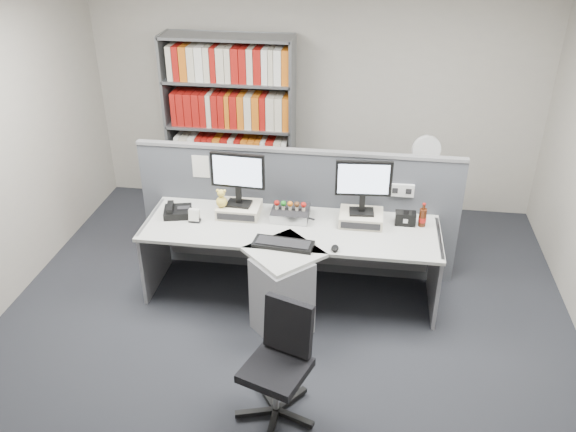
% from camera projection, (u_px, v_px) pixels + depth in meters
% --- Properties ---
extents(ground, '(5.50, 5.50, 0.00)m').
position_uv_depth(ground, '(277.00, 353.00, 4.87)').
color(ground, '#292B31').
rests_on(ground, ground).
extents(room_shell, '(5.04, 5.54, 2.72)m').
position_uv_depth(room_shell, '(274.00, 149.00, 4.01)').
color(room_shell, '#ADA79A').
rests_on(room_shell, ground).
extents(partition, '(3.00, 0.08, 1.27)m').
position_uv_depth(partition, '(297.00, 211.00, 5.64)').
color(partition, '#4D5057').
rests_on(partition, ground).
extents(desk, '(2.60, 1.20, 0.72)m').
position_uv_depth(desk, '(287.00, 266.00, 5.17)').
color(desk, '#B8B9B2').
rests_on(desk, ground).
extents(monitor_riser_left, '(0.38, 0.31, 0.10)m').
position_uv_depth(monitor_riser_left, '(239.00, 210.00, 5.41)').
color(monitor_riser_left, beige).
rests_on(monitor_riser_left, desk).
extents(monitor_riser_right, '(0.38, 0.31, 0.10)m').
position_uv_depth(monitor_riser_right, '(361.00, 218.00, 5.27)').
color(monitor_riser_right, beige).
rests_on(monitor_riser_right, desk).
extents(monitor_left, '(0.49, 0.17, 0.50)m').
position_uv_depth(monitor_left, '(238.00, 175.00, 5.25)').
color(monitor_left, black).
rests_on(monitor_left, monitor_riser_left).
extents(monitor_right, '(0.48, 0.17, 0.49)m').
position_uv_depth(monitor_right, '(363.00, 183.00, 5.11)').
color(monitor_right, black).
rests_on(monitor_right, monitor_riser_right).
extents(desktop_pc, '(0.33, 0.30, 0.09)m').
position_uv_depth(desktop_pc, '(290.00, 213.00, 5.36)').
color(desktop_pc, black).
rests_on(desktop_pc, desk).
extents(figurines, '(0.29, 0.05, 0.09)m').
position_uv_depth(figurines, '(290.00, 205.00, 5.30)').
color(figurines, beige).
rests_on(figurines, desktop_pc).
extents(keyboard, '(0.52, 0.24, 0.03)m').
position_uv_depth(keyboard, '(283.00, 244.00, 4.96)').
color(keyboard, black).
rests_on(keyboard, desk).
extents(mouse, '(0.06, 0.10, 0.04)m').
position_uv_depth(mouse, '(335.00, 248.00, 4.89)').
color(mouse, black).
rests_on(mouse, desk).
extents(desk_phone, '(0.29, 0.27, 0.10)m').
position_uv_depth(desk_phone, '(177.00, 211.00, 5.40)').
color(desk_phone, black).
rests_on(desk_phone, desk).
extents(desk_calendar, '(0.10, 0.08, 0.12)m').
position_uv_depth(desk_calendar, '(194.00, 216.00, 5.29)').
color(desk_calendar, black).
rests_on(desk_calendar, desk).
extents(plush_toy, '(0.10, 0.10, 0.17)m').
position_uv_depth(plush_toy, '(221.00, 199.00, 5.32)').
color(plush_toy, '#E1C34B').
rests_on(plush_toy, monitor_riser_left).
extents(speaker, '(0.18, 0.10, 0.12)m').
position_uv_depth(speaker, '(405.00, 218.00, 5.25)').
color(speaker, black).
rests_on(speaker, desk).
extents(cola_bottle, '(0.07, 0.07, 0.22)m').
position_uv_depth(cola_bottle, '(423.00, 217.00, 5.21)').
color(cola_bottle, '#3F190A').
rests_on(cola_bottle, desk).
extents(shelving_unit, '(1.41, 0.40, 2.00)m').
position_uv_depth(shelving_unit, '(231.00, 129.00, 6.63)').
color(shelving_unit, slate).
rests_on(shelving_unit, ground).
extents(filing_cabinet, '(0.45, 0.61, 0.70)m').
position_uv_depth(filing_cabinet, '(419.00, 210.00, 6.29)').
color(filing_cabinet, slate).
rests_on(filing_cabinet, ground).
extents(desk_fan, '(0.29, 0.17, 0.49)m').
position_uv_depth(desk_fan, '(426.00, 153.00, 5.97)').
color(desk_fan, white).
rests_on(desk_fan, filing_cabinet).
extents(office_chair, '(0.58, 0.58, 0.87)m').
position_uv_depth(office_chair, '(280.00, 359.00, 4.14)').
color(office_chair, silver).
rests_on(office_chair, ground).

